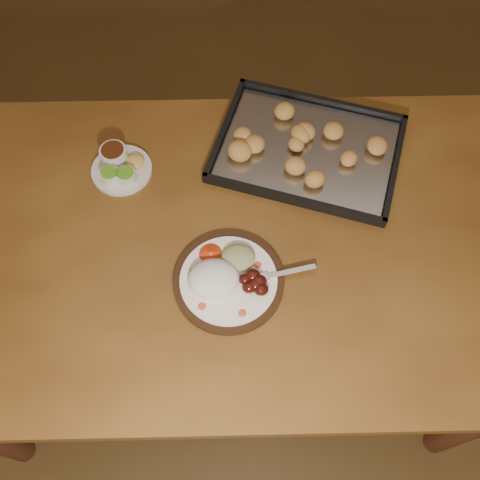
{
  "coord_description": "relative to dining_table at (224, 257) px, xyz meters",
  "views": [
    {
      "loc": [
        -0.15,
        -0.73,
        1.89
      ],
      "look_at": [
        -0.12,
        -0.13,
        0.77
      ],
      "focal_mm": 40.0,
      "sensor_mm": 36.0,
      "label": 1
    }
  ],
  "objects": [
    {
      "name": "dining_table",
      "position": [
        0.0,
        0.0,
        0.0
      ],
      "size": [
        1.52,
        0.94,
        0.75
      ],
      "rotation": [
        0.0,
        0.0,
        -0.02
      ],
      "color": "brown",
      "rests_on": "ground"
    },
    {
      "name": "baking_tray",
      "position": [
        0.23,
        0.26,
        0.11
      ],
      "size": [
        0.56,
        0.48,
        0.05
      ],
      "rotation": [
        0.0,
        0.0,
        -0.34
      ],
      "color": "black",
      "rests_on": "dining_table"
    },
    {
      "name": "dinner_plate",
      "position": [
        0.01,
        -0.11,
        0.12
      ],
      "size": [
        0.33,
        0.26,
        0.06
      ],
      "rotation": [
        0.0,
        0.0,
        -0.07
      ],
      "color": "black",
      "rests_on": "dining_table"
    },
    {
      "name": "condiment_saucer",
      "position": [
        -0.26,
        0.22,
        0.12
      ],
      "size": [
        0.16,
        0.16,
        0.05
      ],
      "rotation": [
        0.0,
        0.0,
        0.23
      ],
      "color": "beige",
      "rests_on": "dining_table"
    },
    {
      "name": "ground",
      "position": [
        0.17,
        0.12,
        -0.65
      ],
      "size": [
        4.0,
        4.0,
        0.0
      ],
      "primitive_type": "plane",
      "color": "brown",
      "rests_on": "ground"
    }
  ]
}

